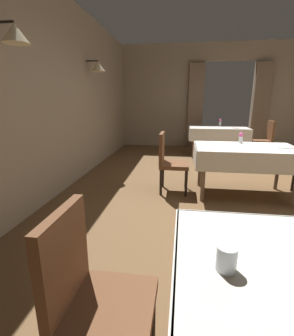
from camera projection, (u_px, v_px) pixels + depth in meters
ground at (267, 198)px, 3.62m from camera, size 10.08×10.08×0.00m
wall_left at (55, 93)px, 3.66m from camera, size 0.49×8.40×3.00m
wall_back at (227, 97)px, 7.21m from camera, size 6.40×0.27×3.00m
dining_table_mid at (245, 153)px, 3.60m from camera, size 1.46×0.91×0.75m
dining_table_far at (218, 131)px, 6.23m from camera, size 1.46×0.93×0.75m
chair_near_left at (91, 293)px, 1.16m from camera, size 0.44×0.44×0.93m
chair_mid_left at (169, 160)px, 3.79m from camera, size 0.44×0.44×0.93m
chair_far_right at (265, 138)px, 6.02m from camera, size 0.44×0.44×0.93m
glass_near_c at (227, 258)px, 0.96m from camera, size 0.08×0.08×0.10m
flower_vase_mid at (241, 137)px, 3.84m from camera, size 0.07×0.07×0.17m
plate_mid_b at (285, 147)px, 3.49m from camera, size 0.23×0.23×0.01m
flower_vase_far at (220, 122)px, 6.39m from camera, size 0.07×0.07×0.19m
plate_far_b at (236, 128)px, 5.96m from camera, size 0.18×0.18×0.01m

